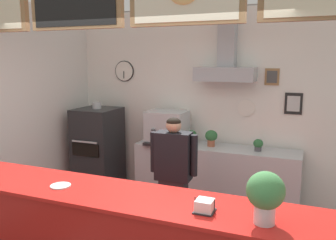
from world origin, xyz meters
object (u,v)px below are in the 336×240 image
Objects in this scene: espresso_machine at (167,127)px; potted_thyme at (211,137)px; potted_basil at (192,136)px; napkin_holder at (205,206)px; condiment_plate at (61,186)px; basil_vase at (265,195)px; pizza_oven at (98,151)px; potted_sage at (258,145)px; shop_worker at (173,179)px.

espresso_machine is 0.69m from potted_thyme.
potted_basil is 1.37× the size of napkin_holder.
potted_thyme is at bearing 2.85° from espresso_machine.
basil_vase is at bearing -1.59° from condiment_plate.
potted_basil reaches higher than condiment_plate.
pizza_oven is 4.22× the size of basil_vase.
espresso_machine is at bearing 124.35° from basil_vase.
napkin_holder is at bearing -75.75° from potted_thyme.
espresso_machine is at bearing 91.04° from condiment_plate.
espresso_machine reaches higher than potted_sage.
pizza_oven is 8.97× the size of potted_sage.
potted_thyme reaches higher than potted_sage.
shop_worker is at bearing 131.32° from basil_vase.
potted_thyme is 1.37× the size of condiment_plate.
shop_worker is 7.35× the size of potted_basil.
espresso_machine is 2.52m from condiment_plate.
condiment_plate is at bearing -117.27° from potted_sage.
potted_sage is at bearing 0.72° from espresso_machine.
potted_sage is (1.35, 0.02, -0.15)m from espresso_machine.
basil_vase reaches higher than condiment_plate.
condiment_plate is at bearing 178.80° from napkin_holder.
shop_worker is 9.15× the size of potted_sage.
shop_worker is 4.31× the size of basil_vase.
condiment_plate is at bearing -97.23° from potted_basil.
napkin_holder is at bearing 177.18° from basil_vase.
potted_basil is 0.31m from potted_thyme.
potted_sage is 2.86m from condiment_plate.
condiment_plate is 1.72m from basil_vase.
potted_basil is 0.59× the size of basil_vase.
potted_basil is 2.61m from condiment_plate.
napkin_holder reaches higher than potted_basil.
potted_basil is (0.37, 0.06, -0.12)m from espresso_machine.
shop_worker is at bearing -80.57° from potted_basil.
potted_sage is at bearing -1.44° from potted_thyme.
pizza_oven is 6.30× the size of potted_thyme.
potted_sage is 0.47× the size of basil_vase.
pizza_oven is 2.58× the size of espresso_machine.
espresso_machine is at bearing -177.15° from potted_thyme.
shop_worker is at bearing -121.19° from potted_sage.
condiment_plate is (-1.31, -2.54, 0.09)m from potted_sage.
shop_worker reaches higher than napkin_holder.
condiment_plate is (-0.55, -1.28, 0.28)m from shop_worker.
basil_vase is (1.16, -1.32, 0.48)m from shop_worker.
pizza_oven is at bearing -172.45° from espresso_machine.
basil_vase is (1.07, -2.60, 0.24)m from potted_thyme.
basil_vase is 2.34× the size of napkin_holder.
napkin_holder is at bearing -90.38° from potted_sage.
shop_worker is 2.63× the size of espresso_machine.
pizza_oven reaches higher than potted_thyme.
condiment_plate reaches higher than potted_sage.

